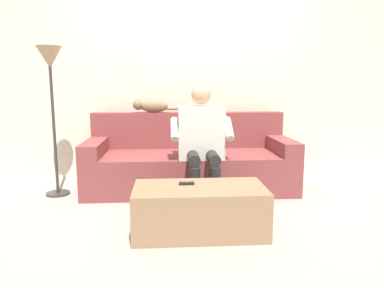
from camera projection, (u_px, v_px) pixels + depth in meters
ground_plane at (195, 210)px, 3.22m from camera, size 8.00×8.00×0.00m
back_wall at (187, 72)px, 4.27m from camera, size 5.19×0.06×2.56m
couch at (190, 163)px, 3.90m from camera, size 2.20×0.87×0.81m
coffee_table at (199, 210)px, 2.71m from camera, size 1.00×0.51×0.36m
person_solo_seated at (202, 136)px, 3.45m from camera, size 0.60×0.60×1.13m
cat_on_backrest at (151, 106)px, 4.06m from camera, size 0.55×0.12×0.15m
remote_black at (187, 183)px, 2.73m from camera, size 0.12×0.04×0.02m
floor_lamp at (51, 74)px, 3.49m from camera, size 0.24×0.24×1.50m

